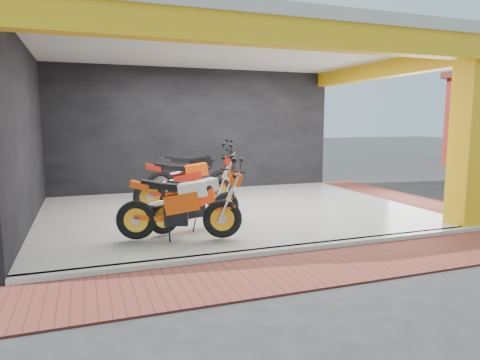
# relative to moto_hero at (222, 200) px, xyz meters

# --- Properties ---
(ground) EXTENTS (80.00, 80.00, 0.00)m
(ground) POSITION_rel_moto_hero_xyz_m (0.93, 0.27, -0.76)
(ground) COLOR #2D2D30
(ground) RESTS_ON ground
(showroom_floor) EXTENTS (8.00, 6.00, 0.10)m
(showroom_floor) POSITION_rel_moto_hero_xyz_m (0.93, 2.27, -0.71)
(showroom_floor) COLOR white
(showroom_floor) RESTS_ON ground
(showroom_ceiling) EXTENTS (8.40, 6.40, 0.20)m
(showroom_ceiling) POSITION_rel_moto_hero_xyz_m (0.93, 2.27, 2.84)
(showroom_ceiling) COLOR beige
(showroom_ceiling) RESTS_ON corner_column
(back_wall) EXTENTS (8.20, 0.20, 3.50)m
(back_wall) POSITION_rel_moto_hero_xyz_m (0.93, 5.37, 0.99)
(back_wall) COLOR black
(back_wall) RESTS_ON ground
(left_wall) EXTENTS (0.20, 6.20, 3.50)m
(left_wall) POSITION_rel_moto_hero_xyz_m (-3.17, 2.27, 0.99)
(left_wall) COLOR black
(left_wall) RESTS_ON ground
(corner_column) EXTENTS (0.50, 0.50, 3.50)m
(corner_column) POSITION_rel_moto_hero_xyz_m (4.68, -0.48, 0.99)
(corner_column) COLOR yellow
(corner_column) RESTS_ON ground
(header_beam_front) EXTENTS (8.40, 0.30, 0.40)m
(header_beam_front) POSITION_rel_moto_hero_xyz_m (0.93, -0.73, 2.54)
(header_beam_front) COLOR yellow
(header_beam_front) RESTS_ON corner_column
(header_beam_right) EXTENTS (0.30, 6.40, 0.40)m
(header_beam_right) POSITION_rel_moto_hero_xyz_m (4.93, 2.27, 2.54)
(header_beam_right) COLOR yellow
(header_beam_right) RESTS_ON corner_column
(floor_kerb) EXTENTS (8.00, 0.20, 0.10)m
(floor_kerb) POSITION_rel_moto_hero_xyz_m (0.93, -0.75, -0.71)
(floor_kerb) COLOR white
(floor_kerb) RESTS_ON ground
(paver_front) EXTENTS (9.00, 1.40, 0.03)m
(paver_front) POSITION_rel_moto_hero_xyz_m (0.93, -1.53, -0.74)
(paver_front) COLOR maroon
(paver_front) RESTS_ON ground
(paver_right) EXTENTS (1.40, 7.00, 0.03)m
(paver_right) POSITION_rel_moto_hero_xyz_m (5.73, 2.27, -0.74)
(paver_right) COLOR maroon
(paver_right) RESTS_ON ground
(moto_hero) EXTENTS (2.30, 1.37, 1.32)m
(moto_hero) POSITION_rel_moto_hero_xyz_m (0.00, 0.00, 0.00)
(moto_hero) COLOR #EC4609
(moto_hero) RESTS_ON showroom_floor
(moto_row_a) EXTENTS (2.13, 1.32, 1.22)m
(moto_row_a) POSITION_rel_moto_hero_xyz_m (0.38, 0.99, -0.05)
(moto_row_a) COLOR red
(moto_row_a) RESTS_ON showroom_floor
(moto_row_b) EXTENTS (2.46, 1.20, 1.44)m
(moto_row_b) POSITION_rel_moto_hero_xyz_m (1.17, 3.71, 0.06)
(moto_row_b) COLOR black
(moto_row_b) RESTS_ON showroom_floor
(moto_row_c) EXTENTS (2.36, 1.00, 1.41)m
(moto_row_c) POSITION_rel_moto_hero_xyz_m (0.66, 2.30, 0.05)
(moto_row_c) COLOR #B31D13
(moto_row_c) RESTS_ON showroom_floor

